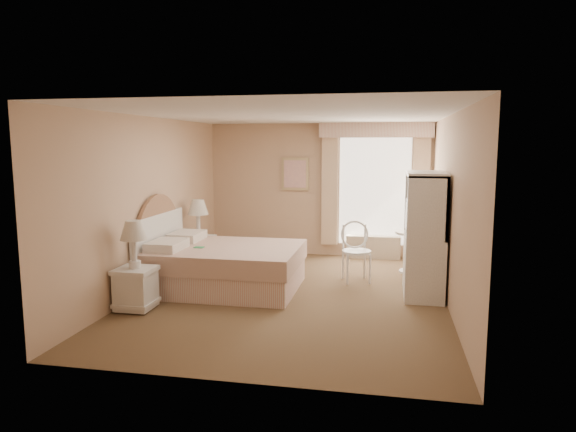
% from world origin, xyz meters
% --- Properties ---
extents(room, '(4.21, 5.51, 2.51)m').
position_xyz_m(room, '(0.00, 0.00, 1.25)').
color(room, brown).
rests_on(room, ground).
extents(window, '(2.05, 0.22, 2.51)m').
position_xyz_m(window, '(1.05, 2.65, 1.34)').
color(window, white).
rests_on(window, room).
extents(framed_art, '(0.52, 0.04, 0.62)m').
position_xyz_m(framed_art, '(-0.45, 2.71, 1.55)').
color(framed_art, tan).
rests_on(framed_art, room).
extents(bed, '(2.14, 1.67, 1.48)m').
position_xyz_m(bed, '(-1.12, 0.12, 0.36)').
color(bed, tan).
rests_on(bed, room).
extents(nightstand_near, '(0.47, 0.47, 1.14)m').
position_xyz_m(nightstand_near, '(-1.84, -1.03, 0.43)').
color(nightstand_near, white).
rests_on(nightstand_near, room).
extents(nightstand_far, '(0.48, 0.48, 1.17)m').
position_xyz_m(nightstand_far, '(-1.84, 1.21, 0.44)').
color(nightstand_far, white).
rests_on(nightstand_far, room).
extents(round_table, '(0.65, 0.65, 0.69)m').
position_xyz_m(round_table, '(1.75, 1.65, 0.46)').
color(round_table, white).
rests_on(round_table, room).
extents(cafe_chair, '(0.56, 0.56, 0.93)m').
position_xyz_m(cafe_chair, '(0.82, 0.96, 0.54)').
color(cafe_chair, white).
rests_on(cafe_chair, room).
extents(armoire, '(0.52, 1.04, 1.73)m').
position_xyz_m(armoire, '(1.81, 0.36, 0.72)').
color(armoire, white).
rests_on(armoire, room).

